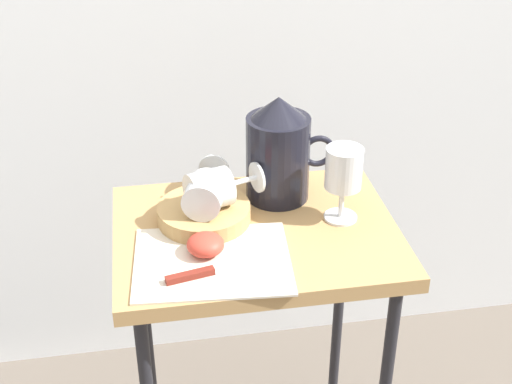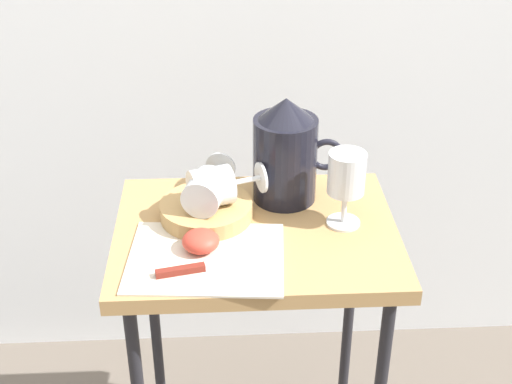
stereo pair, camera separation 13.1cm
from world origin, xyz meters
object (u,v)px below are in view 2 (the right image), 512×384
at_px(table, 256,267).
at_px(wine_glass_tipped_far, 206,190).
at_px(wine_glass_tipped_near, 214,187).
at_px(basket_tray, 206,211).
at_px(knife, 199,268).
at_px(wine_glass_upright, 346,177).
at_px(apple_half_left, 201,241).
at_px(pitcher, 285,158).

relative_size(table, wine_glass_tipped_far, 4.77).
bearing_deg(wine_glass_tipped_far, wine_glass_tipped_near, 36.95).
bearing_deg(basket_tray, knife, -93.79).
xyz_separation_m(table, wine_glass_upright, (0.17, 0.01, 0.19)).
bearing_deg(apple_half_left, basket_tray, 85.39).
relative_size(wine_glass_tipped_near, wine_glass_tipped_far, 1.01).
bearing_deg(wine_glass_tipped_near, knife, -99.16).
bearing_deg(apple_half_left, wine_glass_tipped_near, 76.91).
relative_size(basket_tray, wine_glass_tipped_far, 1.15).
xyz_separation_m(pitcher, wine_glass_tipped_near, (-0.14, -0.08, -0.02)).
bearing_deg(pitcher, apple_half_left, -132.40).
xyz_separation_m(wine_glass_upright, wine_glass_tipped_far, (-0.26, 0.02, -0.03)).
bearing_deg(basket_tray, pitcher, 24.76).
relative_size(pitcher, knife, 1.02).
relative_size(pitcher, apple_half_left, 3.22).
bearing_deg(basket_tray, wine_glass_upright, -6.76).
height_order(table, apple_half_left, apple_half_left).
relative_size(wine_glass_upright, wine_glass_tipped_far, 0.97).
bearing_deg(knife, wine_glass_upright, 27.42).
bearing_deg(wine_glass_tipped_far, basket_tray, 97.51).
bearing_deg(knife, wine_glass_tipped_near, 80.84).
bearing_deg(wine_glass_upright, wine_glass_tipped_far, 176.32).
height_order(wine_glass_tipped_near, apple_half_left, wine_glass_tipped_near).
bearing_deg(wine_glass_tipped_near, apple_half_left, -103.09).
xyz_separation_m(wine_glass_tipped_near, apple_half_left, (-0.02, -0.10, -0.05)).
xyz_separation_m(basket_tray, pitcher, (0.16, 0.07, 0.07)).
bearing_deg(pitcher, wine_glass_tipped_far, -150.82).
xyz_separation_m(pitcher, apple_half_left, (-0.17, -0.18, -0.07)).
bearing_deg(wine_glass_upright, basket_tray, 173.24).
bearing_deg(wine_glass_tipped_far, wine_glass_upright, -3.68).
bearing_deg(wine_glass_upright, table, -176.65).
bearing_deg(table, wine_glass_upright, 3.35).
bearing_deg(wine_glass_tipped_far, pitcher, 29.18).
bearing_deg(wine_glass_tipped_far, knife, -94.81).
height_order(wine_glass_upright, wine_glass_tipped_far, wine_glass_upright).
xyz_separation_m(basket_tray, wine_glass_tipped_far, (0.00, -0.01, 0.05)).
relative_size(basket_tray, wine_glass_upright, 1.18).
bearing_deg(pitcher, basket_tray, -155.24).
bearing_deg(wine_glass_tipped_near, wine_glass_tipped_far, -143.05).
xyz_separation_m(wine_glass_tipped_near, wine_glass_tipped_far, (-0.01, -0.01, -0.00)).
distance_m(pitcher, apple_half_left, 0.25).
distance_m(table, pitcher, 0.22).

